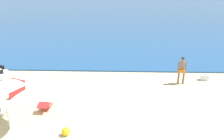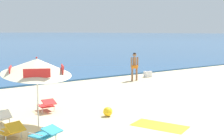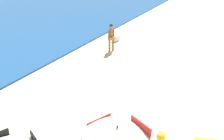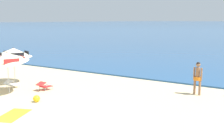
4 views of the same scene
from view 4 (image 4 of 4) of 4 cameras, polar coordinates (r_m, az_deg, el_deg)
beach_umbrella_striped_main at (r=16.85m, az=-19.68°, el=2.27°), size 2.27×2.32×2.40m
beach_umbrella_striped_second at (r=19.57m, az=-18.59°, el=3.31°), size 2.97×2.96×2.32m
lounge_chair_under_umbrella at (r=17.40m, az=-13.02°, el=-2.93°), size 0.61×0.90×0.50m
lounge_chair_facing_sea at (r=18.42m, az=-18.92°, el=-2.53°), size 0.60×0.90×0.52m
person_standing_near_shore at (r=16.42m, az=16.29°, el=-1.12°), size 0.52×0.44×1.79m
beach_ball at (r=15.02m, az=-14.44°, el=-5.40°), size 0.35×0.35×0.35m
beach_towel at (r=13.33m, az=-18.70°, el=-8.30°), size 1.51×2.01×0.01m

